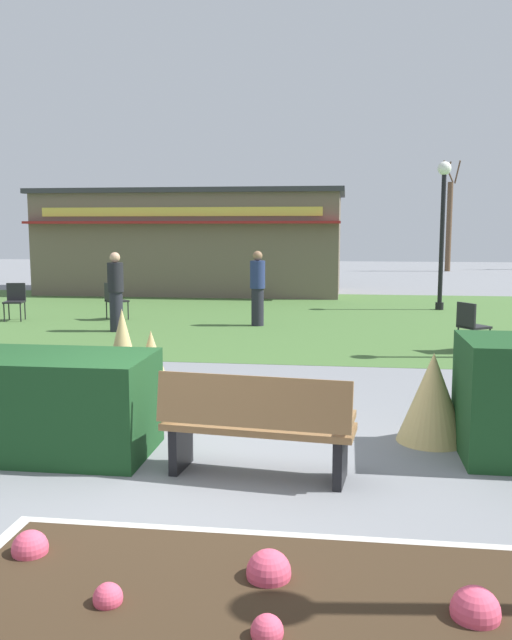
{
  "coord_description": "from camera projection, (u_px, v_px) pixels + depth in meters",
  "views": [
    {
      "loc": [
        1.41,
        -5.75,
        2.19
      ],
      "look_at": [
        0.27,
        2.85,
        1.01
      ],
      "focal_mm": 37.97,
      "sensor_mm": 36.0,
      "label": 1
    }
  ],
  "objects": [
    {
      "name": "person_standing",
      "position": [
        258.0,
        288.0,
        15.2
      ],
      "size": [
        0.34,
        0.34,
        1.69
      ],
      "rotation": [
        0.0,
        0.0,
        3.64
      ],
      "color": "#23232D",
      "rests_on": "ground_plane"
    },
    {
      "name": "tree_right_bg",
      "position": [
        449.0,
        224.0,
        34.44
      ],
      "size": [
        0.91,
        0.96,
        5.57
      ],
      "color": "brown",
      "rests_on": "ground_plane"
    },
    {
      "name": "cafe_chair_east",
      "position": [
        15.0,
        298.0,
        16.15
      ],
      "size": [
        0.52,
        0.52,
        0.89
      ],
      "color": "black",
      "rests_on": "ground_plane"
    },
    {
      "name": "hedge_left",
      "position": [
        25.0,
        403.0,
        6.63
      ],
      "size": [
        2.5,
        1.1,
        0.98
      ],
      "primitive_type": "cube",
      "color": "#19421E",
      "rests_on": "ground_plane"
    },
    {
      "name": "park_bench",
      "position": [
        256.0,
        425.0,
        5.91
      ],
      "size": [
        1.75,
        0.71,
        0.95
      ],
      "color": "olive",
      "rests_on": "ground_plane"
    },
    {
      "name": "cafe_chair_center",
      "position": [
        470.0,
        323.0,
        11.98
      ],
      "size": [
        0.61,
        0.61,
        0.89
      ],
      "color": "black",
      "rests_on": "ground_plane"
    },
    {
      "name": "cafe_chair_west",
      "position": [
        114.0,
        298.0,
        16.23
      ],
      "size": [
        0.62,
        0.62,
        0.89
      ],
      "color": "black",
      "rests_on": "ground_plane"
    },
    {
      "name": "ornamental_grass_behind_right",
      "position": [
        152.0,
        374.0,
        7.88
      ],
      "size": [
        0.64,
        0.64,
        1.02
      ],
      "primitive_type": "cone",
      "color": "tan",
      "rests_on": "ground_plane"
    },
    {
      "name": "ground_plane",
      "position": [
        185.0,
        472.0,
        6.13
      ],
      "size": [
        80.0,
        80.0,
        0.0
      ],
      "primitive_type": "plane",
      "color": "slate"
    },
    {
      "name": "lamppost_far",
      "position": [
        443.0,
        217.0,
        17.98
      ],
      "size": [
        0.36,
        0.36,
        3.94
      ],
      "color": "black",
      "rests_on": "ground_plane"
    },
    {
      "name": "parked_car_west_slot",
      "position": [
        238.0,
        262.0,
        31.51
      ],
      "size": [
        4.31,
        2.27,
        1.2
      ],
      "color": "#2D6638",
      "rests_on": "ground_plane"
    },
    {
      "name": "lawn_patch",
      "position": [
        288.0,
        317.0,
        16.87
      ],
      "size": [
        36.0,
        12.0,
        0.01
      ],
      "primitive_type": "cube",
      "color": "#446B33",
      "rests_on": "ground_plane"
    },
    {
      "name": "person_strolling",
      "position": [
        116.0,
        291.0,
        14.35
      ],
      "size": [
        0.34,
        0.34,
        1.69
      ],
      "rotation": [
        0.0,
        0.0,
        1.5
      ],
      "color": "#23232D",
      "rests_on": "ground_plane"
    },
    {
      "name": "food_kiosk",
      "position": [
        194.0,
        242.0,
        23.26
      ],
      "size": [
        10.26,
        4.66,
        3.46
      ],
      "color": "#6B5B4C",
      "rests_on": "ground_plane"
    },
    {
      "name": "ornamental_grass_behind_left",
      "position": [
        123.0,
        366.0,
        7.58
      ],
      "size": [
        0.64,
        0.64,
        1.31
      ],
      "primitive_type": "cone",
      "color": "tan",
      "rests_on": "ground_plane"
    },
    {
      "name": "ornamental_grass_behind_center",
      "position": [
        433.0,
        397.0,
        6.95
      ],
      "size": [
        0.72,
        0.72,
        0.93
      ],
      "primitive_type": "cone",
      "color": "tan",
      "rests_on": "ground_plane"
    }
  ]
}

